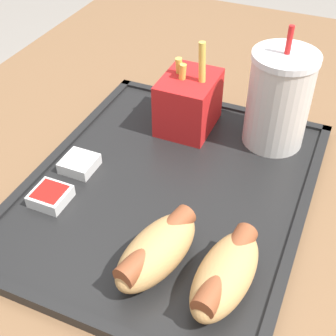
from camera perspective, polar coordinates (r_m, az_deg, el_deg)
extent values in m
cube|color=brown|center=(0.90, 2.10, -19.73)|extent=(1.16, 0.84, 0.77)
cube|color=black|center=(0.57, 0.00, -2.66)|extent=(0.40, 0.33, 0.01)
cube|color=black|center=(0.63, -13.31, 1.78)|extent=(0.40, 0.01, 0.00)
cube|color=black|center=(0.54, 15.64, -6.58)|extent=(0.40, 0.01, 0.00)
cube|color=black|center=(0.71, 6.30, 7.70)|extent=(0.01, 0.33, 0.00)
cube|color=black|center=(0.46, -10.21, -17.52)|extent=(0.01, 0.33, 0.00)
cylinder|color=silver|center=(0.62, 13.28, 7.77)|extent=(0.08, 0.08, 0.12)
cylinder|color=white|center=(0.59, 14.24, 13.01)|extent=(0.08, 0.08, 0.01)
cylinder|color=red|center=(0.58, 14.60, 14.88)|extent=(0.01, 0.01, 0.03)
ellipsoid|color=tan|center=(0.46, 7.00, -12.76)|extent=(0.12, 0.06, 0.05)
cylinder|color=brown|center=(0.45, 7.10, -11.97)|extent=(0.11, 0.03, 0.02)
ellipsoid|color=tan|center=(0.47, -1.37, -10.09)|extent=(0.12, 0.07, 0.05)
cylinder|color=brown|center=(0.46, -1.39, -9.28)|extent=(0.11, 0.05, 0.02)
cube|color=red|center=(0.65, 2.51, 7.96)|extent=(0.09, 0.07, 0.08)
cylinder|color=#E5C14C|center=(0.64, 1.46, 10.74)|extent=(0.02, 0.01, 0.07)
cylinder|color=#E5C14C|center=(0.63, 1.67, 10.11)|extent=(0.02, 0.02, 0.06)
cylinder|color=#E5C14C|center=(0.62, 4.17, 11.27)|extent=(0.01, 0.02, 0.09)
cube|color=silver|center=(0.60, -10.75, 0.51)|extent=(0.04, 0.04, 0.01)
cube|color=white|center=(0.60, -10.83, 1.02)|extent=(0.03, 0.03, 0.00)
cube|color=silver|center=(0.56, -14.13, -3.36)|extent=(0.04, 0.04, 0.01)
cube|color=#B21914|center=(0.56, -14.24, -2.85)|extent=(0.03, 0.03, 0.00)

